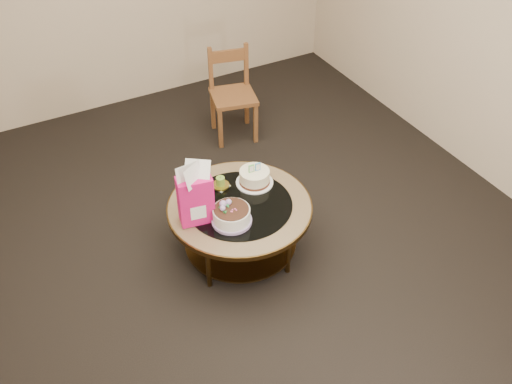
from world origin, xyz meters
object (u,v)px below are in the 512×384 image
decorated_cake (231,216)px  gift_bag (195,194)px  cream_cake (255,177)px  dining_chair (232,94)px  coffee_table (240,213)px

decorated_cake → gift_bag: gift_bag is taller
cream_cake → decorated_cake: bearing=-136.4°
cream_cake → dining_chair: (0.45, 1.27, -0.09)m
decorated_cake → cream_cake: (0.33, 0.29, 0.00)m
decorated_cake → dining_chair: dining_chair is taller
coffee_table → dining_chair: 1.57m
coffee_table → cream_cake: cream_cake is taller
decorated_cake → dining_chair: size_ratio=0.33×
decorated_cake → dining_chair: 1.75m
decorated_cake → dining_chair: bearing=63.4°
gift_bag → dining_chair: size_ratio=0.55×
decorated_cake → dining_chair: (0.78, 1.56, -0.09)m
decorated_cake → cream_cake: cream_cake is taller
decorated_cake → cream_cake: bearing=41.2°
decorated_cake → cream_cake: 0.44m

